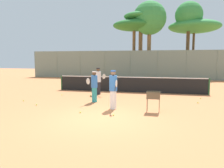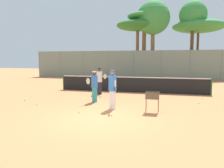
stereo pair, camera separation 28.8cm
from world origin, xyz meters
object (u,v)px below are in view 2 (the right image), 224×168
at_px(player_white_outfit, 94,86).
at_px(parked_car, 175,72).
at_px(player_red_cap, 113,89).
at_px(player_yellow_shirt, 99,81).
at_px(tennis_net, 131,84).
at_px(ball_cart, 153,97).

distance_m(player_white_outfit, parked_car, 19.73).
relative_size(player_red_cap, parked_car, 0.42).
distance_m(player_red_cap, player_yellow_shirt, 4.27).
bearing_deg(tennis_net, player_red_cap, -89.27).
xyz_separation_m(tennis_net, player_white_outfit, (-1.28, -3.93, 0.29)).
distance_m(tennis_net, parked_car, 15.61).
xyz_separation_m(player_white_outfit, parked_car, (4.55, 19.20, -0.19)).
bearing_deg(player_yellow_shirt, tennis_net, 69.30).
height_order(player_white_outfit, player_yellow_shirt, player_yellow_shirt).
bearing_deg(player_red_cap, parked_car, 143.76).
distance_m(tennis_net, player_yellow_shirt, 2.34).
height_order(ball_cart, parked_car, parked_car).
bearing_deg(ball_cart, parked_car, 86.18).
height_order(tennis_net, player_red_cap, player_red_cap).
relative_size(player_white_outfit, player_yellow_shirt, 0.95).
bearing_deg(player_white_outfit, ball_cart, 82.68).
relative_size(player_yellow_shirt, parked_car, 0.41).
relative_size(tennis_net, player_yellow_shirt, 6.03).
bearing_deg(player_white_outfit, player_red_cap, 64.06).
height_order(player_white_outfit, ball_cart, player_white_outfit).
relative_size(player_red_cap, ball_cart, 1.98).
bearing_deg(parked_car, player_red_cap, -98.87).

